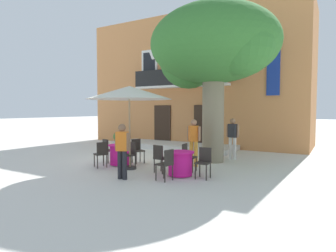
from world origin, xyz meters
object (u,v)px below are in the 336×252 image
(cafe_chair_middle_1, at_px, (108,149))
(ground_planter_left, at_px, (117,138))
(plane_tree, at_px, (212,48))
(cafe_chair_middle_2, at_px, (101,153))
(pedestrian_mid_plaza, at_px, (194,140))
(cafe_table_near_tree, at_px, (180,163))
(pedestrian_by_tree, at_px, (233,136))
(cafe_chair_near_tree_1, at_px, (160,157))
(cafe_umbrella, at_px, (129,93))
(cafe_chair_near_tree_3, at_px, (204,161))
(cafe_table_middle, at_px, (120,154))
(cafe_chair_middle_0, at_px, (137,149))
(cafe_chair_near_tree_0, at_px, (188,155))
(pedestrian_near_entrance, at_px, (122,148))
(cafe_chair_middle_3, at_px, (131,153))
(cafe_chair_near_tree_2, at_px, (166,163))

(cafe_chair_middle_1, height_order, ground_planter_left, cafe_chair_middle_1)
(plane_tree, distance_m, cafe_chair_middle_2, 5.78)
(cafe_chair_middle_2, height_order, pedestrian_mid_plaza, pedestrian_mid_plaza)
(plane_tree, xyz_separation_m, cafe_table_near_tree, (0.13, -2.86, -4.04))
(pedestrian_by_tree, bearing_deg, cafe_chair_near_tree_1, -107.04)
(cafe_chair_near_tree_1, height_order, cafe_umbrella, cafe_umbrella)
(cafe_chair_middle_1, relative_size, pedestrian_mid_plaza, 0.54)
(cafe_chair_middle_1, bearing_deg, pedestrian_mid_plaza, 17.85)
(cafe_table_near_tree, xyz_separation_m, cafe_chair_middle_2, (-3.01, -0.29, 0.14))
(cafe_chair_near_tree_3, xyz_separation_m, cafe_table_middle, (-3.49, 0.31, -0.14))
(cafe_table_middle, height_order, cafe_chair_middle_1, cafe_chair_middle_1)
(cafe_table_middle, bearing_deg, cafe_chair_middle_0, 69.43)
(plane_tree, bearing_deg, cafe_table_middle, -137.01)
(cafe_chair_near_tree_3, bearing_deg, cafe_table_middle, 174.85)
(cafe_chair_near_tree_0, height_order, pedestrian_mid_plaza, pedestrian_mid_plaza)
(pedestrian_near_entrance, bearing_deg, cafe_chair_near_tree_1, 67.79)
(cafe_table_middle, relative_size, cafe_chair_middle_2, 0.95)
(cafe_chair_middle_1, bearing_deg, cafe_umbrella, -20.04)
(cafe_chair_near_tree_0, height_order, cafe_chair_middle_3, same)
(cafe_table_near_tree, xyz_separation_m, pedestrian_near_entrance, (-1.27, -1.24, 0.53))
(pedestrian_by_tree, bearing_deg, cafe_chair_middle_0, -136.90)
(cafe_table_near_tree, distance_m, cafe_table_middle, 2.78)
(plane_tree, bearing_deg, pedestrian_mid_plaza, -97.94)
(cafe_chair_near_tree_2, distance_m, pedestrian_mid_plaza, 2.40)
(cafe_table_middle, relative_size, pedestrian_mid_plaza, 0.51)
(cafe_chair_middle_1, xyz_separation_m, pedestrian_mid_plaza, (3.18, 1.02, 0.43))
(cafe_chair_near_tree_2, bearing_deg, plane_tree, 91.23)
(pedestrian_near_entrance, relative_size, pedestrian_mid_plaza, 0.96)
(plane_tree, bearing_deg, cafe_chair_near_tree_0, -89.78)
(cafe_chair_middle_2, bearing_deg, cafe_chair_middle_3, 24.10)
(cafe_chair_middle_1, bearing_deg, cafe_chair_near_tree_1, -11.19)
(cafe_chair_middle_3, height_order, cafe_umbrella, cafe_umbrella)
(cafe_chair_near_tree_3, distance_m, cafe_table_middle, 3.51)
(cafe_chair_middle_1, bearing_deg, pedestrian_near_entrance, -39.25)
(plane_tree, bearing_deg, ground_planter_left, 160.98)
(cafe_chair_middle_1, bearing_deg, cafe_chair_near_tree_3, -6.33)
(cafe_umbrella, bearing_deg, cafe_chair_middle_1, 159.96)
(pedestrian_by_tree, bearing_deg, cafe_chair_middle_2, -129.75)
(cafe_table_near_tree, height_order, pedestrian_near_entrance, pedestrian_near_entrance)
(ground_planter_left, relative_size, pedestrian_by_tree, 0.42)
(cafe_table_near_tree, bearing_deg, cafe_chair_middle_3, 175.86)
(cafe_chair_near_tree_1, relative_size, cafe_chair_middle_1, 1.00)
(cafe_chair_middle_2, xyz_separation_m, ground_planter_left, (-4.07, 5.54, -0.14))
(cafe_chair_near_tree_2, xyz_separation_m, cafe_chair_near_tree_3, (0.80, 0.85, 0.00))
(cafe_chair_near_tree_1, bearing_deg, cafe_chair_middle_3, 174.87)
(cafe_chair_near_tree_2, xyz_separation_m, cafe_table_middle, (-2.69, 1.17, -0.14))
(pedestrian_by_tree, bearing_deg, plane_tree, -119.02)
(plane_tree, xyz_separation_m, pedestrian_near_entrance, (-1.14, -4.09, -3.51))
(cafe_table_middle, relative_size, cafe_chair_middle_3, 0.95)
(cafe_chair_near_tree_2, bearing_deg, cafe_chair_middle_3, 155.66)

